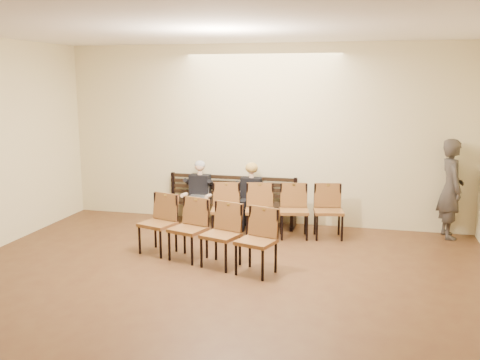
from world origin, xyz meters
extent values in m
plane|color=brown|center=(0.00, 0.00, 0.00)|extent=(10.00, 10.00, 0.00)
cube|color=beige|center=(0.00, 5.00, 1.75)|extent=(8.00, 0.02, 3.50)
cube|color=white|center=(0.00, 0.00, 3.50)|extent=(8.00, 10.00, 0.02)
cube|color=black|center=(-0.57, 4.65, 0.23)|extent=(2.60, 0.90, 0.45)
cube|color=silver|center=(-1.14, 4.40, 0.58)|extent=(0.41, 0.36, 0.26)
cylinder|color=silver|center=(-0.04, 4.28, 0.58)|extent=(0.09, 0.09, 0.25)
cube|color=black|center=(-0.32, 4.75, 0.13)|extent=(0.39, 0.32, 0.26)
imported|color=#37322D|center=(3.50, 4.75, 1.03)|extent=(0.61, 0.83, 2.06)
cube|color=brown|center=(0.48, 4.00, 0.49)|extent=(2.42, 0.99, 0.97)
cube|color=brown|center=(-0.37, 2.37, 0.49)|extent=(2.42, 1.22, 0.97)
camera|label=1|loc=(2.10, -5.23, 2.83)|focal=40.00mm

